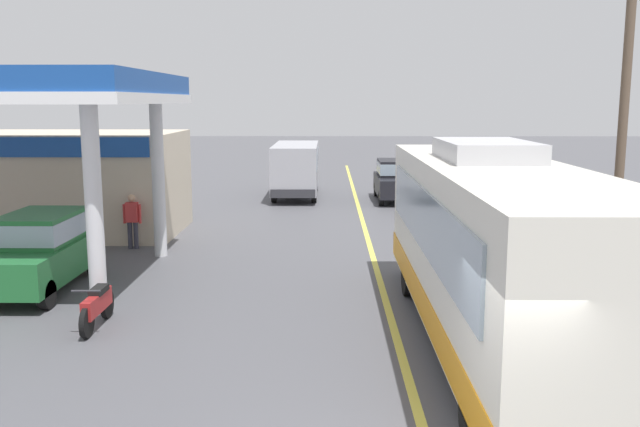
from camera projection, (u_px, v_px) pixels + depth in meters
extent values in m
plane|color=#4C4C51|center=(360.00, 212.00, 27.44)|extent=(120.00, 120.00, 0.00)
cube|color=#D8CC4C|center=(367.00, 237.00, 22.50)|extent=(0.16, 50.00, 0.01)
cube|color=silver|center=(495.00, 245.00, 12.20)|extent=(2.50, 11.00, 2.90)
cube|color=orange|center=(492.00, 305.00, 12.38)|extent=(2.54, 11.04, 0.56)
cube|color=#8C9EAD|center=(630.00, 306.00, 6.74)|extent=(2.30, 0.10, 1.40)
cube|color=#8C9EAD|center=(424.00, 220.00, 12.14)|extent=(0.06, 9.35, 1.10)
cube|color=#8C9EAD|center=(567.00, 221.00, 12.11)|extent=(0.06, 9.35, 1.10)
cube|color=white|center=(635.00, 236.00, 6.64)|extent=(1.75, 0.08, 0.32)
cube|color=#B2B2B7|center=(485.00, 150.00, 12.92)|extent=(1.60, 2.80, 0.36)
cylinder|color=black|center=(477.00, 417.00, 8.59)|extent=(0.30, 1.00, 1.00)
cylinder|color=black|center=(410.00, 274.00, 15.69)|extent=(0.30, 1.00, 1.00)
cylinder|color=black|center=(505.00, 274.00, 15.67)|extent=(0.30, 1.00, 1.00)
cylinder|color=silver|center=(94.00, 205.00, 14.04)|extent=(0.36, 0.36, 4.60)
cylinder|color=silver|center=(158.00, 177.00, 19.37)|extent=(0.36, 0.36, 4.60)
cube|color=beige|center=(75.00, 183.00, 22.96)|extent=(7.00, 4.40, 3.40)
cube|color=#194799|center=(45.00, 147.00, 20.53)|extent=(6.30, 0.10, 0.60)
cube|color=#1E602D|center=(40.00, 260.00, 16.05)|extent=(1.70, 4.20, 0.80)
cube|color=#1E602D|center=(41.00, 227.00, 16.12)|extent=(1.50, 2.31, 0.70)
cube|color=#8C9EAD|center=(41.00, 227.00, 16.12)|extent=(1.53, 2.35, 0.49)
cylinder|color=black|center=(47.00, 295.00, 14.63)|extent=(0.20, 0.64, 0.64)
cylinder|color=black|center=(36.00, 262.00, 17.60)|extent=(0.20, 0.64, 0.64)
cylinder|color=black|center=(94.00, 262.00, 17.59)|extent=(0.20, 0.64, 0.64)
cube|color=#A5A5AD|center=(296.00, 167.00, 31.79)|extent=(2.00, 6.00, 2.10)
cube|color=#8C9EAD|center=(296.00, 158.00, 31.73)|extent=(2.04, 5.10, 0.80)
cube|color=#2D2D33|center=(293.00, 194.00, 28.92)|extent=(1.90, 0.16, 0.36)
cylinder|color=black|center=(274.00, 194.00, 29.99)|extent=(0.22, 0.76, 0.76)
cylinder|color=black|center=(314.00, 194.00, 29.97)|extent=(0.22, 0.76, 0.76)
cylinder|color=black|center=(280.00, 183.00, 33.94)|extent=(0.22, 0.76, 0.76)
cylinder|color=black|center=(316.00, 183.00, 33.92)|extent=(0.22, 0.76, 0.76)
cylinder|color=black|center=(87.00, 322.00, 12.86)|extent=(0.10, 0.60, 0.60)
cylinder|color=black|center=(107.00, 304.00, 14.04)|extent=(0.10, 0.60, 0.60)
cube|color=maroon|center=(97.00, 303.00, 13.42)|extent=(0.20, 1.30, 0.36)
cube|color=black|center=(99.00, 290.00, 13.53)|extent=(0.24, 0.60, 0.12)
cylinder|color=#2D2D33|center=(86.00, 291.00, 12.81)|extent=(0.55, 0.04, 0.04)
cylinder|color=#33333F|center=(130.00, 235.00, 20.63)|extent=(0.14, 0.14, 0.82)
cylinder|color=#33333F|center=(136.00, 235.00, 20.62)|extent=(0.14, 0.14, 0.82)
cube|color=#BF3333|center=(132.00, 212.00, 20.51)|extent=(0.36, 0.22, 0.60)
sphere|color=tan|center=(131.00, 198.00, 20.44)|extent=(0.22, 0.22, 0.22)
cylinder|color=#BF3333|center=(124.00, 214.00, 20.52)|extent=(0.09, 0.09, 0.58)
cylinder|color=#BF3333|center=(140.00, 214.00, 20.52)|extent=(0.09, 0.09, 0.58)
cube|color=black|center=(396.00, 185.00, 30.48)|extent=(1.70, 4.20, 0.80)
cube|color=black|center=(395.00, 168.00, 30.55)|extent=(1.50, 2.31, 0.70)
cube|color=#8C9EAD|center=(395.00, 168.00, 30.55)|extent=(1.53, 2.35, 0.49)
cylinder|color=black|center=(381.00, 198.00, 29.07)|extent=(0.20, 0.64, 0.64)
cylinder|color=black|center=(416.00, 198.00, 29.06)|extent=(0.20, 0.64, 0.64)
cylinder|color=black|center=(376.00, 189.00, 32.03)|extent=(0.20, 0.64, 0.64)
cylinder|color=black|center=(408.00, 189.00, 32.02)|extent=(0.20, 0.64, 0.64)
cylinder|color=brown|center=(625.00, 101.00, 17.45)|extent=(0.24, 0.24, 8.87)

